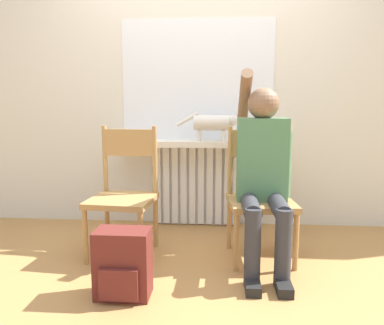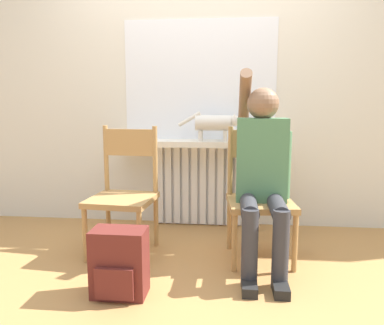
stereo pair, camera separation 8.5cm
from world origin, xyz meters
name	(u,v)px [view 1 (the left image)]	position (x,y,z in m)	size (l,w,h in m)	color
ground_plane	(185,282)	(0.00, 0.00, 0.00)	(12.00, 12.00, 0.00)	#B27F47
wall_with_window	(198,75)	(0.00, 1.23, 1.35)	(7.00, 0.06, 2.70)	silver
radiator	(197,185)	(0.00, 1.15, 0.37)	(0.79, 0.08, 0.73)	white
windowsill	(196,143)	(0.00, 1.05, 0.76)	(1.39, 0.30, 0.05)	white
window_glass	(197,80)	(0.00, 1.20, 1.30)	(1.33, 0.01, 1.04)	white
chair_left	(124,192)	(-0.49, 0.45, 0.46)	(0.48, 0.48, 0.93)	#B2844C
chair_right	(260,194)	(0.49, 0.45, 0.46)	(0.48, 0.48, 0.93)	#B2844C
person	(263,168)	(0.50, 0.33, 0.67)	(0.36, 0.98, 1.32)	#333338
cat	(214,123)	(0.15, 0.99, 0.93)	(0.52, 0.13, 0.25)	silver
backpack	(123,264)	(-0.34, -0.20, 0.19)	(0.31, 0.22, 0.39)	maroon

